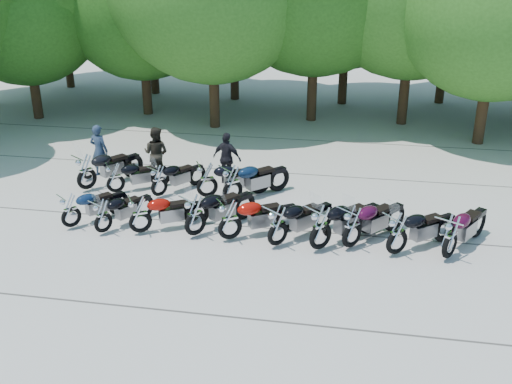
% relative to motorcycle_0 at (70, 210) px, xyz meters
% --- Properties ---
extents(ground, '(90.00, 90.00, 0.00)m').
position_rel_motorcycle_0_xyz_m(ground, '(5.16, -0.51, -0.59)').
color(ground, '#A6A096').
rests_on(ground, ground).
extents(tree_1, '(6.97, 6.97, 8.55)m').
position_rel_motorcycle_0_xyz_m(tree_1, '(-6.88, 10.72, 4.47)').
color(tree_1, '#3A2614').
rests_on(tree_1, ground).
extents(motorcycle_0, '(1.80, 2.03, 1.18)m').
position_rel_motorcycle_0_xyz_m(motorcycle_0, '(0.00, 0.00, 0.00)').
color(motorcycle_0, '#0D1E3C').
rests_on(motorcycle_0, ground).
extents(motorcycle_1, '(1.57, 2.08, 1.15)m').
position_rel_motorcycle_0_xyz_m(motorcycle_1, '(1.03, -0.16, -0.01)').
color(motorcycle_1, black).
rests_on(motorcycle_1, ground).
extents(motorcycle_2, '(2.29, 1.74, 1.27)m').
position_rel_motorcycle_0_xyz_m(motorcycle_2, '(2.07, -0.02, 0.05)').
color(motorcycle_2, '#950C05').
rests_on(motorcycle_2, ground).
extents(motorcycle_3, '(2.10, 2.40, 1.39)m').
position_rel_motorcycle_0_xyz_m(motorcycle_3, '(3.62, 0.10, 0.10)').
color(motorcycle_3, black).
rests_on(motorcycle_3, ground).
extents(motorcycle_4, '(2.41, 1.89, 1.35)m').
position_rel_motorcycle_0_xyz_m(motorcycle_4, '(4.62, 0.02, 0.08)').
color(motorcycle_4, '#A00D05').
rests_on(motorcycle_4, ground).
extents(motorcycle_5, '(2.08, 2.27, 1.34)m').
position_rel_motorcycle_0_xyz_m(motorcycle_5, '(5.94, -0.11, 0.08)').
color(motorcycle_5, black).
rests_on(motorcycle_5, ground).
extents(motorcycle_6, '(2.32, 2.40, 1.45)m').
position_rel_motorcycle_0_xyz_m(motorcycle_6, '(7.08, -0.13, 0.13)').
color(motorcycle_6, black).
rests_on(motorcycle_6, ground).
extents(motorcycle_7, '(2.15, 2.32, 1.37)m').
position_rel_motorcycle_0_xyz_m(motorcycle_7, '(7.89, 0.13, 0.10)').
color(motorcycle_7, '#350722').
rests_on(motorcycle_7, ground).
extents(motorcycle_8, '(2.29, 2.06, 1.34)m').
position_rel_motorcycle_0_xyz_m(motorcycle_8, '(9.05, -0.05, 0.08)').
color(motorcycle_8, black).
rests_on(motorcycle_8, ground).
extents(motorcycle_9, '(1.92, 2.48, 1.39)m').
position_rel_motorcycle_0_xyz_m(motorcycle_9, '(10.36, -0.03, 0.10)').
color(motorcycle_9, '#380720').
rests_on(motorcycle_9, ground).
extents(motorcycle_10, '(2.03, 2.47, 1.40)m').
position_rel_motorcycle_0_xyz_m(motorcycle_10, '(-0.77, 2.73, 0.11)').
color(motorcycle_10, black).
rests_on(motorcycle_10, ground).
extents(motorcycle_11, '(2.07, 1.73, 1.18)m').
position_rel_motorcycle_0_xyz_m(motorcycle_11, '(0.25, 2.65, -0.00)').
color(motorcycle_11, black).
rests_on(motorcycle_11, ground).
extents(motorcycle_12, '(1.78, 2.11, 1.20)m').
position_rel_motorcycle_0_xyz_m(motorcycle_12, '(1.74, 2.61, 0.01)').
color(motorcycle_12, black).
rests_on(motorcycle_12, ground).
extents(motorcycle_13, '(2.46, 1.69, 1.35)m').
position_rel_motorcycle_0_xyz_m(motorcycle_13, '(3.27, 2.78, 0.08)').
color(motorcycle_13, black).
rests_on(motorcycle_13, ground).
extents(motorcycle_14, '(2.30, 2.30, 1.41)m').
position_rel_motorcycle_0_xyz_m(motorcycle_14, '(4.14, 2.54, 0.11)').
color(motorcycle_14, '#0C1D35').
rests_on(motorcycle_14, ground).
extents(rider_0, '(0.74, 0.56, 1.84)m').
position_rel_motorcycle_0_xyz_m(rider_0, '(-0.91, 4.14, 0.33)').
color(rider_0, '#223047').
rests_on(rider_0, ground).
extents(rider_1, '(0.99, 0.82, 1.85)m').
position_rel_motorcycle_0_xyz_m(rider_1, '(1.13, 4.19, 0.34)').
color(rider_1, black).
rests_on(rider_1, ground).
extents(rider_2, '(1.12, 0.70, 1.77)m').
position_rel_motorcycle_0_xyz_m(rider_2, '(3.60, 4.22, 0.30)').
color(rider_2, black).
rests_on(rider_2, ground).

